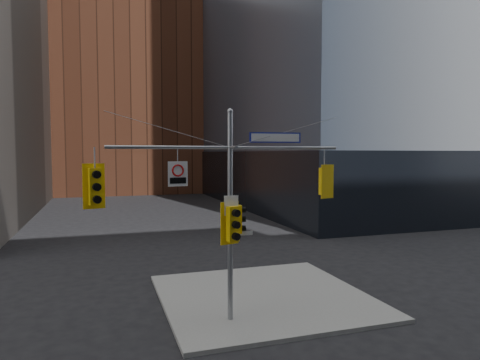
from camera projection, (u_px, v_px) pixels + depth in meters
ground at (250, 348)px, 12.73m from camera, size 160.00×160.00×0.00m
sidewalk_corner at (264, 296)px, 17.14m from camera, size 8.00×8.00×0.15m
podium_ne at (380, 176)px, 51.60m from camera, size 36.40×36.40×6.00m
brick_midrise at (126, 101)px, 66.84m from camera, size 26.00×20.00×28.00m
signal_assembly at (230, 195)px, 14.34m from camera, size 8.00×0.80×7.30m
traffic_light_west_arm at (95, 187)px, 12.99m from camera, size 0.66×0.60×1.40m
traffic_light_east_arm at (324, 181)px, 15.42m from camera, size 0.57×0.53×1.21m
traffic_light_pole_side at (239, 219)px, 14.49m from camera, size 0.40×0.34×0.95m
traffic_light_pole_front at (233, 224)px, 14.14m from camera, size 0.67×0.63×1.43m
street_sign_blade at (275, 138)px, 14.73m from camera, size 1.81×0.27×0.35m
regulatory_sign_arm at (178, 173)px, 13.72m from camera, size 0.65×0.12×0.81m
regulatory_sign_pole at (231, 206)px, 14.25m from camera, size 0.51×0.09×0.66m
street_blade_ew at (243, 233)px, 14.57m from camera, size 0.70×0.05×0.14m
street_blade_ns at (227, 242)px, 14.88m from camera, size 0.06×0.74×0.15m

